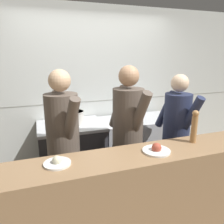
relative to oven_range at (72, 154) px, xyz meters
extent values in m
plane|color=#7F705B|center=(0.46, -0.99, -0.46)|extent=(14.00, 14.00, 0.00)
cube|color=silver|center=(0.46, 0.40, 0.84)|extent=(8.00, 0.06, 2.60)
cube|color=gray|center=(0.46, 0.37, 0.69)|extent=(8.00, 0.00, 0.01)
cube|color=#38383D|center=(0.00, 0.00, -0.02)|extent=(0.89, 0.70, 0.88)
cube|color=#B7BABF|center=(0.00, 0.00, 0.44)|extent=(0.91, 0.71, 0.04)
cube|color=#B7BABF|center=(0.00, -0.33, 0.05)|extent=(0.80, 0.03, 0.10)
cube|color=#B7BABF|center=(1.05, 0.00, -0.01)|extent=(1.15, 0.65, 0.90)
cube|color=black|center=(1.05, -0.30, -0.41)|extent=(1.13, 0.04, 0.10)
cube|color=#93704C|center=(0.59, -1.33, 0.04)|extent=(2.87, 0.45, 1.01)
cylinder|color=beige|center=(0.07, 0.00, 0.55)|extent=(0.25, 0.25, 0.19)
cylinder|color=beige|center=(0.07, 0.00, 0.64)|extent=(0.27, 0.27, 0.01)
cone|color=#B7BABF|center=(0.98, -0.04, 0.48)|extent=(0.23, 0.23, 0.08)
cylinder|color=white|center=(-0.30, -1.28, 0.55)|extent=(0.22, 0.22, 0.02)
sphere|color=beige|center=(-0.30, -1.28, 0.58)|extent=(0.08, 0.08, 0.08)
cylinder|color=white|center=(0.60, -1.34, 0.55)|extent=(0.26, 0.26, 0.02)
sphere|color=#B24733|center=(0.60, -1.34, 0.59)|extent=(0.09, 0.09, 0.09)
cylinder|color=#AD7A47|center=(1.07, -1.26, 0.68)|extent=(0.06, 0.06, 0.28)
sphere|color=#AD7A47|center=(1.07, -1.26, 0.85)|extent=(0.07, 0.07, 0.07)
cube|color=black|center=(-0.18, -0.69, -0.05)|extent=(0.35, 0.28, 0.81)
cylinder|color=brown|center=(-0.18, -0.69, 0.69)|extent=(0.44, 0.44, 0.67)
sphere|color=#D8AD84|center=(-0.18, -0.69, 1.16)|extent=(0.23, 0.23, 0.23)
cylinder|color=brown|center=(-0.24, -0.49, 0.77)|extent=(0.20, 0.35, 0.56)
cylinder|color=brown|center=(-0.12, -0.89, 0.77)|extent=(0.20, 0.35, 0.56)
cube|color=black|center=(0.57, -0.73, -0.05)|extent=(0.34, 0.26, 0.83)
cylinder|color=brown|center=(0.57, -0.73, 0.71)|extent=(0.42, 0.42, 0.68)
sphere|color=tan|center=(0.57, -0.73, 1.19)|extent=(0.23, 0.23, 0.23)
cylinder|color=brown|center=(0.52, -0.52, 0.79)|extent=(0.17, 0.36, 0.57)
cylinder|color=brown|center=(0.61, -0.94, 0.79)|extent=(0.17, 0.36, 0.57)
cube|color=black|center=(1.25, -0.73, -0.07)|extent=(0.32, 0.25, 0.77)
cylinder|color=#262D4C|center=(1.25, -0.73, 0.63)|extent=(0.41, 0.41, 0.64)
sphere|color=beige|center=(1.25, -0.73, 1.08)|extent=(0.22, 0.22, 0.22)
cylinder|color=#262D4C|center=(1.20, -0.53, 0.71)|extent=(0.18, 0.34, 0.53)
cylinder|color=#262D4C|center=(1.30, -0.92, 0.71)|extent=(0.18, 0.34, 0.53)
camera|label=1|loc=(-0.40, -2.97, 1.43)|focal=35.00mm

